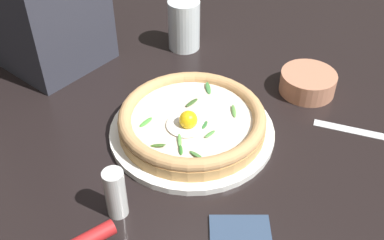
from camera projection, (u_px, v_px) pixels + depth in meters
name	position (u px, v px, depth m)	size (l,w,h in m)	color
ground_plane	(182.00, 126.00, 0.88)	(2.40, 2.40, 0.03)	black
pizza_plate	(192.00, 131.00, 0.84)	(0.30, 0.30, 0.01)	white
pizza	(192.00, 120.00, 0.82)	(0.26, 0.26, 0.06)	tan
side_bowl	(308.00, 83.00, 0.93)	(0.11, 0.11, 0.04)	#B9785B
drinking_glass	(184.00, 28.00, 1.04)	(0.07, 0.07, 0.11)	silver
pepper_shaker	(116.00, 193.00, 0.68)	(0.03, 0.03, 0.09)	silver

